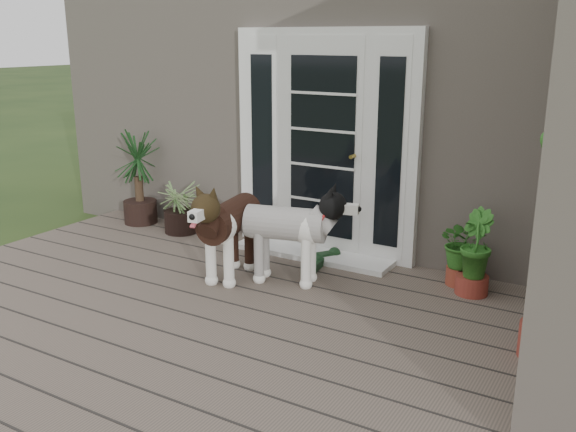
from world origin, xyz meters
The scene contains 13 objects.
deck centered at (0.00, 0.40, 0.06)m, with size 6.20×4.60×0.12m, color #6B5B4C.
house_main centered at (0.00, 4.65, 1.55)m, with size 7.40×4.00×3.10m, color #665E54.
door_unit centered at (-0.20, 2.60, 1.19)m, with size 1.90×0.14×2.15m, color white.
door_step centered at (-0.20, 2.40, 0.14)m, with size 1.60×0.40×0.05m, color white.
brindle_dog centered at (-0.56, 1.54, 0.52)m, with size 0.41×0.95×0.79m, color #321A12, non-canonical shape.
white_dog centered at (-0.09, 1.69, 0.51)m, with size 0.40×0.93×0.77m, color silver, non-canonical shape.
spider_plant centered at (-1.82, 2.36, 0.44)m, with size 0.61×0.61×0.65m, color #A0B36E, non-canonical shape.
yucca centered at (-2.45, 2.40, 0.63)m, with size 0.71×0.71×1.03m, color black, non-canonical shape.
herb_a centered at (1.24, 2.40, 0.38)m, with size 0.41×0.41×0.52m, color #1C5C1A.
herb_b centered at (1.38, 2.25, 0.38)m, with size 0.34×0.34×0.51m, color #1C5F1B.
sapling centered at (2.08, 1.40, 0.96)m, with size 0.49×0.49×1.68m, color #225C1A, non-canonical shape.
clog_left centered at (-0.02, 2.08, 0.17)m, with size 0.15×0.32×0.10m, color #15361A, non-canonical shape.
clog_right centered at (-0.04, 2.37, 0.17)m, with size 0.14×0.30×0.09m, color #143418, non-canonical shape.
Camera 1 is at (2.55, -2.72, 2.18)m, focal length 39.24 mm.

